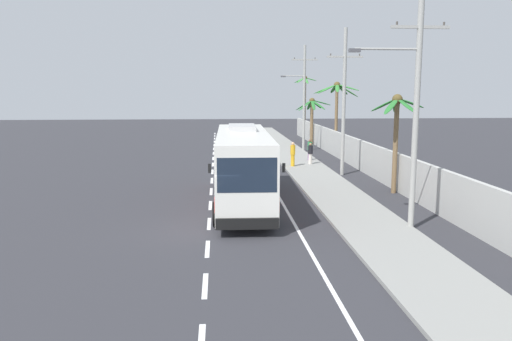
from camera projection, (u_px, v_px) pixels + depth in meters
ground_plane at (209, 230)px, 20.85m from camera, size 160.00×160.00×0.00m
sidewalk_kerb at (323, 183)px, 31.18m from camera, size 3.20×90.00×0.14m
lane_markings at (244, 173)px, 35.14m from camera, size 3.81×71.00×0.01m
boundary_wall at (365, 157)px, 35.24m from camera, size 0.24×60.00×2.15m
coach_bus_foreground at (243, 164)px, 25.42m from camera, size 3.09×12.23×3.89m
motorcycle_beside_bus at (268, 163)px, 35.23m from camera, size 0.56×1.96×1.67m
pedestrian_near_kerb at (293, 154)px, 37.26m from camera, size 0.36×0.36×1.78m
pedestrian_midwalk at (310, 153)px, 38.36m from camera, size 0.36×0.36×1.60m
pedestrian_far_walk at (310, 149)px, 40.53m from camera, size 0.36×0.36×1.66m
utility_pole_nearest at (414, 99)px, 20.23m from camera, size 3.98×0.24×10.10m
utility_pole_mid at (344, 100)px, 33.63m from camera, size 2.39×0.24×9.69m
utility_pole_far at (303, 96)px, 46.88m from camera, size 3.38×0.24×9.73m
palm_nearest at (337, 99)px, 44.42m from camera, size 3.94×4.18×6.40m
palm_second at (304, 98)px, 59.96m from camera, size 2.66×2.64×7.34m
palm_third at (397, 121)px, 27.83m from camera, size 2.92×3.08×5.48m
palm_fourth at (312, 111)px, 53.02m from camera, size 3.76×3.82×4.87m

